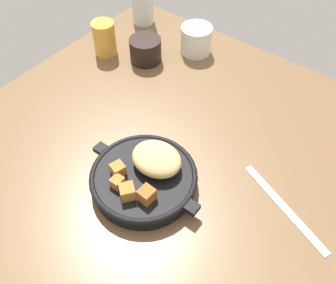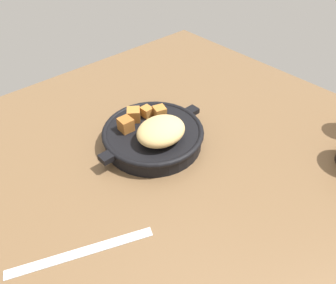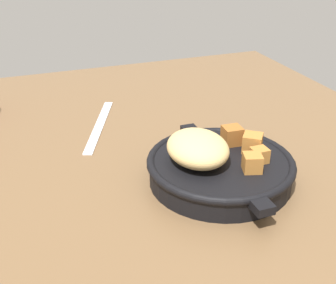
{
  "view_description": "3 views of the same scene",
  "coord_description": "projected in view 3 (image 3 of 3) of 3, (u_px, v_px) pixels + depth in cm",
  "views": [
    {
      "loc": [
        24.04,
        -38.66,
        62.74
      ],
      "look_at": [
        -5.8,
        0.22,
        6.06
      ],
      "focal_mm": 39.84,
      "sensor_mm": 36.0,
      "label": 1
    },
    {
      "loc": [
        26.72,
        33.28,
        45.58
      ],
      "look_at": [
        -3.39,
        -0.35,
        6.4
      ],
      "focal_mm": 34.43,
      "sensor_mm": 36.0,
      "label": 2
    },
    {
      "loc": [
        -55.67,
        18.65,
        34.95
      ],
      "look_at": [
        -0.69,
        -1.52,
        5.06
      ],
      "focal_mm": 47.92,
      "sensor_mm": 36.0,
      "label": 3
    }
  ],
  "objects": [
    {
      "name": "butter_knife",
      "position": [
        99.0,
        125.0,
        0.83
      ],
      "size": [
        21.5,
        10.05,
        0.36
      ],
      "primitive_type": "cube",
      "rotation": [
        0.0,
        0.0,
        -0.39
      ],
      "color": "silver",
      "rests_on": "ground_plane"
    },
    {
      "name": "ground_plane",
      "position": [
        157.0,
        178.0,
        0.69
      ],
      "size": [
        108.0,
        96.28,
        2.4
      ],
      "primitive_type": "cube",
      "color": "brown"
    },
    {
      "name": "cast_iron_skillet",
      "position": [
        218.0,
        165.0,
        0.64
      ],
      "size": [
        25.61,
        21.34,
        7.88
      ],
      "color": "black",
      "rests_on": "ground_plane"
    }
  ]
}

